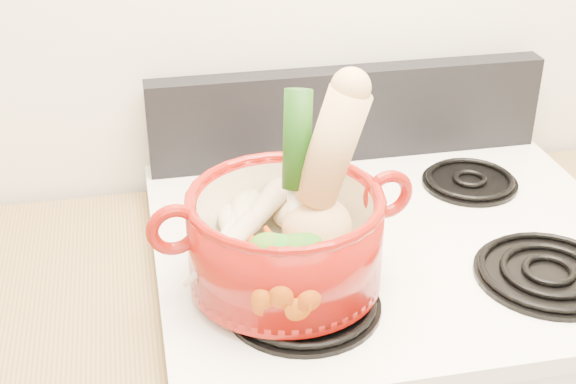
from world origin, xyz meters
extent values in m
cube|color=white|center=(0.00, 1.40, 0.93)|extent=(0.78, 0.67, 0.03)
cube|color=black|center=(0.00, 1.70, 1.04)|extent=(0.76, 0.05, 0.18)
cylinder|color=black|center=(-0.19, 1.24, 0.96)|extent=(0.22, 0.22, 0.02)
cylinder|color=black|center=(0.19, 1.24, 0.96)|extent=(0.22, 0.22, 0.02)
cylinder|color=black|center=(-0.19, 1.54, 0.96)|extent=(0.17, 0.17, 0.02)
cylinder|color=black|center=(0.19, 1.54, 0.96)|extent=(0.17, 0.17, 0.02)
cylinder|color=maroon|center=(-0.21, 1.29, 1.04)|extent=(0.31, 0.31, 0.14)
torus|color=maroon|center=(-0.36, 1.27, 1.08)|extent=(0.08, 0.03, 0.08)
torus|color=maroon|center=(-0.05, 1.31, 1.08)|extent=(0.08, 0.03, 0.08)
cylinder|color=silver|center=(-0.18, 1.31, 1.13)|extent=(0.07, 0.10, 0.26)
ellipsoid|color=tan|center=(-0.17, 1.39, 1.02)|extent=(0.09, 0.08, 0.04)
cone|color=beige|center=(-0.27, 1.32, 1.02)|extent=(0.05, 0.22, 0.06)
cone|color=beige|center=(-0.29, 1.33, 1.03)|extent=(0.14, 0.19, 0.06)
cone|color=beige|center=(-0.26, 1.32, 1.03)|extent=(0.08, 0.20, 0.06)
cone|color=beige|center=(-0.30, 1.29, 1.03)|extent=(0.14, 0.14, 0.05)
cone|color=beige|center=(-0.25, 1.33, 1.04)|extent=(0.16, 0.19, 0.06)
cone|color=#D55F0A|center=(-0.22, 1.24, 1.02)|extent=(0.04, 0.18, 0.05)
cone|color=#BD4609|center=(-0.25, 1.25, 1.02)|extent=(0.04, 0.17, 0.05)
cone|color=#C14B09|center=(-0.22, 1.24, 1.03)|extent=(0.06, 0.18, 0.05)
cone|color=#C85F0A|center=(-0.25, 1.22, 1.03)|extent=(0.06, 0.14, 0.04)
cone|color=#BD5809|center=(-0.21, 1.23, 1.04)|extent=(0.09, 0.17, 0.05)
camera|label=1|loc=(-0.40, 0.34, 1.65)|focal=50.00mm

